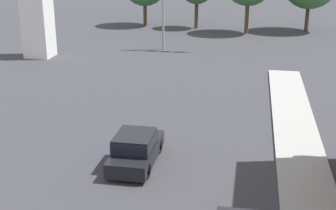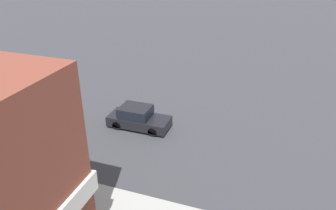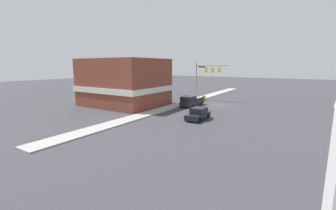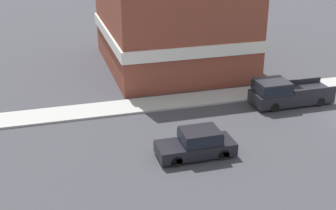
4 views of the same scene
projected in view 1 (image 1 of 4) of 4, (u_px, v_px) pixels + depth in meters
car_lead at (136, 148)px, 21.74m from camera, size 1.83×4.35×1.58m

